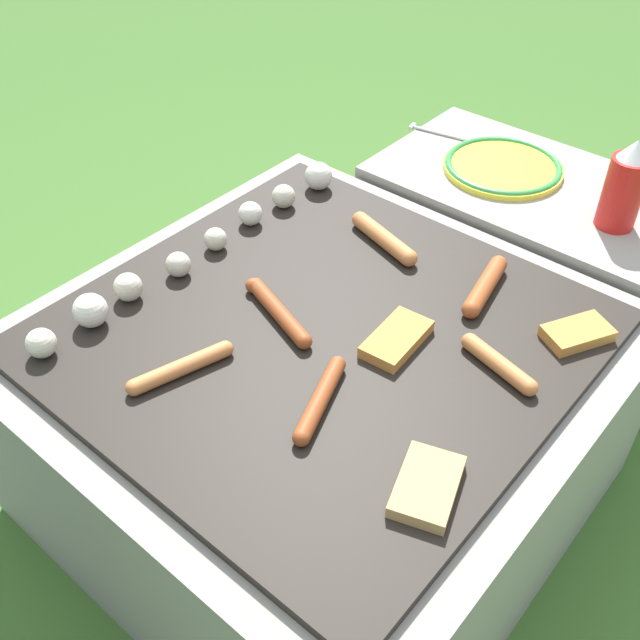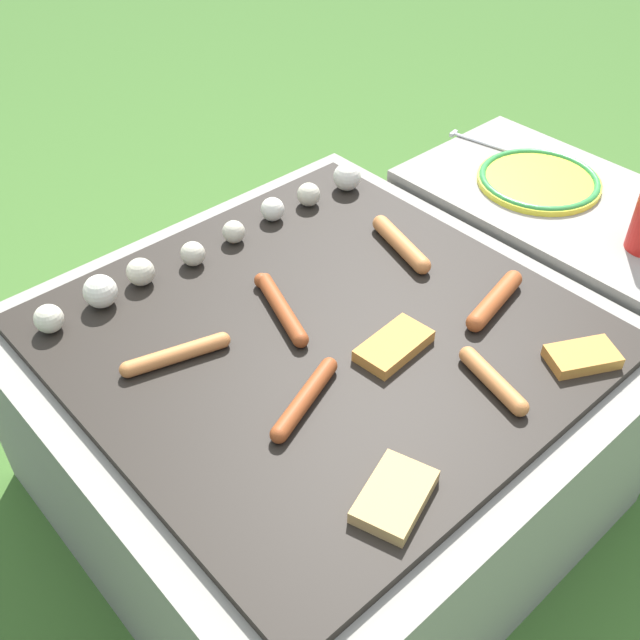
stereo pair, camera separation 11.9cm
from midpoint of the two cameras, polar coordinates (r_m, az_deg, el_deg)
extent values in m
plane|color=#3D6628|center=(1.51, 2.30, -12.75)|extent=(14.00, 14.00, 0.00)
cube|color=gray|center=(1.35, 2.53, -7.74)|extent=(0.87, 0.87, 0.40)
cube|color=black|center=(1.21, 2.81, -1.16)|extent=(0.77, 0.77, 0.02)
cube|color=gray|center=(1.73, 18.87, 2.81)|extent=(0.38, 0.64, 0.42)
cylinder|color=#93421E|center=(1.22, -0.19, 0.79)|extent=(0.08, 0.17, 0.03)
sphere|color=#93421E|center=(1.16, 1.43, -1.64)|extent=(0.03, 0.03, 0.03)
sphere|color=#93421E|center=(1.28, -1.67, 3.00)|extent=(0.03, 0.03, 0.03)
cylinder|color=#93421E|center=(1.07, 2.03, -6.15)|extent=(0.15, 0.08, 0.03)
sphere|color=#93421E|center=(1.12, 3.73, -3.64)|extent=(0.03, 0.03, 0.03)
sphere|color=#93421E|center=(1.03, 0.16, -8.88)|extent=(0.03, 0.03, 0.03)
cylinder|color=#C6753D|center=(1.15, -8.04, -2.76)|extent=(0.15, 0.07, 0.03)
sphere|color=#C6753D|center=(1.16, -4.57, -1.66)|extent=(0.03, 0.03, 0.03)
sphere|color=#C6753D|center=(1.14, -11.59, -3.87)|extent=(0.03, 0.03, 0.03)
cylinder|color=#C6753D|center=(1.37, 8.66, 5.67)|extent=(0.07, 0.15, 0.03)
sphere|color=#C6753D|center=(1.42, 7.05, 7.23)|extent=(0.03, 0.03, 0.03)
sphere|color=#C6753D|center=(1.33, 10.36, 3.99)|extent=(0.03, 0.03, 0.03)
cylinder|color=#C6753D|center=(1.14, 15.97, -4.58)|extent=(0.05, 0.12, 0.03)
sphere|color=#C6753D|center=(1.17, 14.07, -2.73)|extent=(0.03, 0.03, 0.03)
sphere|color=#C6753D|center=(1.11, 17.99, -6.51)|extent=(0.03, 0.03, 0.03)
cylinder|color=#A34C23|center=(1.28, 15.79, 1.35)|extent=(0.14, 0.06, 0.03)
sphere|color=#A34C23|center=(1.33, 17.00, 2.89)|extent=(0.03, 0.03, 0.03)
sphere|color=#A34C23|center=(1.23, 14.49, -0.32)|extent=(0.03, 0.03, 0.03)
cube|color=tan|center=(0.98, 9.26, -13.30)|extent=(0.13, 0.11, 0.02)
cube|color=#D18438|center=(1.17, 8.55, -2.08)|extent=(0.13, 0.08, 0.02)
cube|color=#D18438|center=(1.23, 22.01, -2.75)|extent=(0.12, 0.10, 0.02)
sphere|color=beige|center=(1.24, -17.43, -0.02)|extent=(0.05, 0.05, 0.05)
sphere|color=silver|center=(1.26, -13.86, 2.02)|extent=(0.06, 0.06, 0.06)
sphere|color=beige|center=(1.30, -11.00, 3.52)|extent=(0.05, 0.05, 0.05)
sphere|color=beige|center=(1.33, -7.17, 4.93)|extent=(0.04, 0.04, 0.04)
sphere|color=beige|center=(1.38, -4.15, 6.63)|extent=(0.04, 0.04, 0.04)
sphere|color=silver|center=(1.44, -1.27, 8.35)|extent=(0.05, 0.05, 0.05)
sphere|color=beige|center=(1.48, 1.45, 9.46)|extent=(0.05, 0.05, 0.05)
sphere|color=silver|center=(1.54, 4.32, 10.75)|extent=(0.06, 0.06, 0.06)
cylinder|color=yellow|center=(1.64, 18.37, 9.94)|extent=(0.25, 0.25, 0.01)
torus|color=#338C3F|center=(1.64, 18.40, 10.08)|extent=(0.25, 0.25, 0.01)
cylinder|color=silver|center=(1.75, 15.29, 12.51)|extent=(0.05, 0.22, 0.01)
cube|color=silver|center=(1.79, 12.08, 13.67)|extent=(0.03, 0.01, 0.01)
camera|label=1|loc=(0.06, -87.13, 2.49)|focal=42.00mm
camera|label=2|loc=(0.06, 92.87, -2.49)|focal=42.00mm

